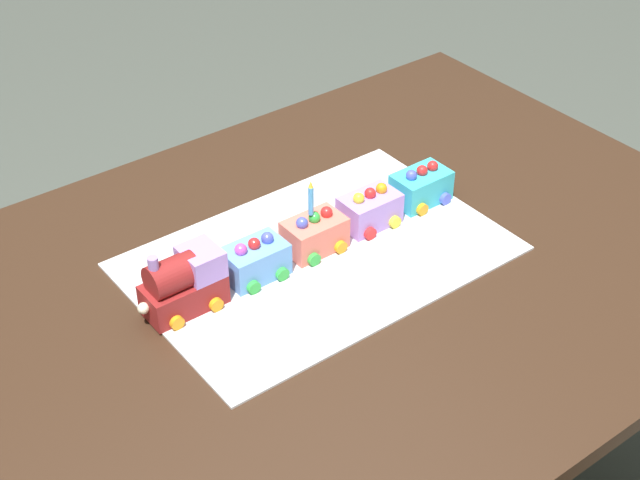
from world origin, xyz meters
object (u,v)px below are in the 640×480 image
(cake_car_flatbed_sky_blue, at_px, (255,260))
(cake_car_hopper_coral, at_px, (314,234))
(birthday_candle, at_px, (312,198))
(cake_locomotive, at_px, (184,283))
(dining_table, at_px, (335,321))
(cake_car_tanker_lavender, at_px, (370,209))
(cake_car_caboose_turquoise, at_px, (421,186))

(cake_car_flatbed_sky_blue, relative_size, cake_car_hopper_coral, 1.00)
(cake_car_hopper_coral, height_order, birthday_candle, birthday_candle)
(cake_car_flatbed_sky_blue, height_order, birthday_candle, birthday_candle)
(cake_car_flatbed_sky_blue, bearing_deg, birthday_candle, -0.00)
(cake_locomotive, xyz_separation_m, cake_car_flatbed_sky_blue, (0.13, 0.00, -0.02))
(dining_table, xyz_separation_m, cake_car_hopper_coral, (0.01, 0.07, 0.14))
(cake_car_flatbed_sky_blue, bearing_deg, cake_locomotive, -180.00)
(cake_locomotive, relative_size, cake_car_tanker_lavender, 1.40)
(cake_car_hopper_coral, height_order, cake_car_tanker_lavender, same)
(cake_car_hopper_coral, relative_size, birthday_candle, 1.58)
(cake_car_tanker_lavender, bearing_deg, birthday_candle, -180.00)
(cake_locomotive, bearing_deg, birthday_candle, 0.00)
(cake_car_caboose_turquoise, bearing_deg, cake_car_hopper_coral, 180.00)
(dining_table, height_order, cake_car_flatbed_sky_blue, cake_car_flatbed_sky_blue)
(dining_table, bearing_deg, cake_car_caboose_turquoise, 15.13)
(cake_locomotive, xyz_separation_m, cake_car_caboose_turquoise, (0.48, 0.00, -0.02))
(cake_car_caboose_turquoise, bearing_deg, cake_car_flatbed_sky_blue, 180.00)
(cake_car_tanker_lavender, bearing_deg, cake_locomotive, -180.00)
(cake_car_flatbed_sky_blue, relative_size, cake_car_caboose_turquoise, 1.00)
(cake_car_hopper_coral, relative_size, cake_car_tanker_lavender, 1.00)
(cake_car_caboose_turquoise, distance_m, birthday_candle, 0.25)
(cake_car_flatbed_sky_blue, bearing_deg, cake_car_caboose_turquoise, 0.00)
(cake_locomotive, height_order, cake_car_flatbed_sky_blue, cake_locomotive)
(cake_car_tanker_lavender, relative_size, cake_car_caboose_turquoise, 1.00)
(cake_car_hopper_coral, xyz_separation_m, birthday_candle, (-0.00, -0.00, 0.07))
(dining_table, distance_m, birthday_candle, 0.22)
(cake_locomotive, distance_m, cake_car_caboose_turquoise, 0.48)
(dining_table, height_order, birthday_candle, birthday_candle)
(cake_car_tanker_lavender, xyz_separation_m, birthday_candle, (-0.12, -0.00, 0.07))
(cake_car_flatbed_sky_blue, bearing_deg, cake_car_tanker_lavender, 0.00)
(dining_table, distance_m, cake_car_flatbed_sky_blue, 0.19)
(cake_car_hopper_coral, distance_m, cake_car_caboose_turquoise, 0.24)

